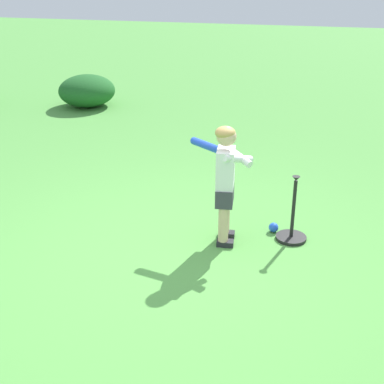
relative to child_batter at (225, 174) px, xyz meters
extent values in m
plane|color=#519942|center=(-0.48, 0.36, -0.65)|extent=(40.00, 40.00, 0.00)
cube|color=#232328|center=(0.08, -0.01, -0.63)|extent=(0.11, 0.16, 0.05)
cylinder|color=#DBB28E|center=(0.08, 0.01, -0.44)|extent=(0.09, 0.09, 0.34)
cube|color=#232328|center=(-0.09, -0.04, -0.63)|extent=(0.11, 0.16, 0.05)
cylinder|color=#DBB28E|center=(-0.09, -0.02, -0.44)|extent=(0.09, 0.09, 0.34)
cube|color=#383842|center=(-0.01, 0.00, -0.19)|extent=(0.29, 0.19, 0.16)
cube|color=white|center=(-0.01, 0.00, 0.06)|extent=(0.27, 0.19, 0.34)
sphere|color=#DBB28E|center=(-0.01, 0.00, 0.34)|extent=(0.17, 0.17, 0.17)
ellipsoid|color=tan|center=(-0.01, 0.01, 0.37)|extent=(0.20, 0.20, 0.11)
sphere|color=blue|center=(0.01, -0.14, 0.15)|extent=(0.04, 0.04, 0.04)
cylinder|color=black|center=(0.04, -0.05, 0.16)|extent=(0.07, 0.14, 0.05)
cylinder|color=blue|center=(0.12, 0.17, 0.20)|extent=(0.17, 0.35, 0.11)
sphere|color=blue|center=(0.17, 0.33, 0.22)|extent=(0.07, 0.07, 0.07)
cylinder|color=white|center=(0.04, -0.10, 0.16)|extent=(0.23, 0.29, 0.14)
cylinder|color=white|center=(-0.03, -0.11, 0.16)|extent=(0.28, 0.24, 0.14)
sphere|color=blue|center=(0.30, -0.41, -0.60)|extent=(0.09, 0.09, 0.09)
cylinder|color=black|center=(0.20, -0.59, -0.64)|extent=(0.28, 0.28, 0.03)
cylinder|color=black|center=(0.20, -0.59, -0.35)|extent=(0.03, 0.03, 0.55)
cone|color=black|center=(0.20, -0.59, -0.05)|extent=(0.07, 0.07, 0.04)
ellipsoid|color=#1E5B23|center=(4.19, 3.47, -0.37)|extent=(1.02, 0.99, 0.56)
camera|label=1|loc=(-4.06, -0.88, 1.64)|focal=48.21mm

